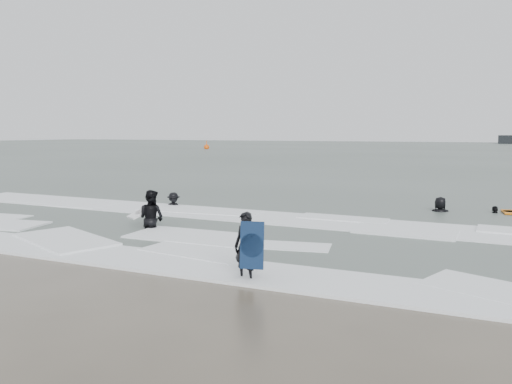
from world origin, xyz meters
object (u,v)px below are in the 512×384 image
at_px(surfer_breaker, 174,207).
at_px(surfer_right_far, 440,213).
at_px(buoy, 207,147).
at_px(surfer_centre, 246,281).
at_px(surfer_right_near, 495,214).
at_px(surfer_wading, 152,230).

relative_size(surfer_breaker, surfer_right_far, 0.83).
distance_m(surfer_right_far, buoy, 74.66).
distance_m(surfer_breaker, buoy, 71.64).
height_order(surfer_centre, surfer_right_far, surfer_right_far).
height_order(surfer_centre, surfer_right_near, surfer_centre).
bearing_deg(surfer_centre, surfer_right_far, 85.98).
xyz_separation_m(surfer_right_near, surfer_right_far, (-1.94, -0.52, 0.00)).
distance_m(surfer_centre, buoy, 82.26).
bearing_deg(buoy, surfer_right_near, -51.32).
distance_m(surfer_wading, surfer_right_far, 11.02).
xyz_separation_m(surfer_breaker, surfer_right_far, (10.23, 3.10, 0.00)).
bearing_deg(surfer_wading, surfer_right_near, -138.82).
bearing_deg(surfer_wading, surfer_centre, 147.09).
relative_size(surfer_centre, surfer_breaker, 1.01).
bearing_deg(surfer_right_far, buoy, -60.98).
height_order(surfer_breaker, surfer_right_far, surfer_right_far).
height_order(surfer_wading, surfer_right_far, surfer_wading).
relative_size(surfer_centre, surfer_right_far, 0.83).
bearing_deg(buoy, surfer_wading, -60.99).
relative_size(surfer_centre, surfer_wading, 0.81).
relative_size(surfer_right_near, buoy, 0.89).
distance_m(surfer_right_near, buoy, 75.45).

